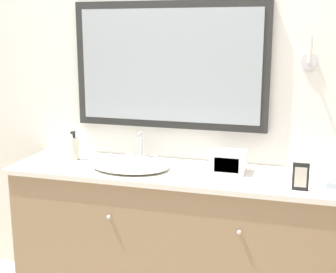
{
  "coord_description": "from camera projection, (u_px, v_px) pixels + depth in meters",
  "views": [
    {
      "loc": [
        0.64,
        -2.23,
        1.68
      ],
      "look_at": [
        -0.1,
        0.28,
        1.1
      ],
      "focal_mm": 50.0,
      "sensor_mm": 36.0,
      "label": 1
    }
  ],
  "objects": [
    {
      "name": "soap_bottle",
      "position": [
        74.0,
        148.0,
        2.93
      ],
      "size": [
        0.06,
        0.06,
        0.18
      ],
      "color": "beige",
      "rests_on": "vanity_counter"
    },
    {
      "name": "wall_back",
      "position": [
        195.0,
        98.0,
        2.88
      ],
      "size": [
        8.0,
        0.18,
        2.55
      ],
      "color": "white",
      "rests_on": "ground_plane"
    },
    {
      "name": "sink_basin",
      "position": [
        131.0,
        165.0,
        2.76
      ],
      "size": [
        0.47,
        0.4,
        0.18
      ],
      "color": "silver",
      "rests_on": "vanity_counter"
    },
    {
      "name": "picture_frame",
      "position": [
        301.0,
        177.0,
        2.35
      ],
      "size": [
        0.08,
        0.01,
        0.14
      ],
      "color": "black",
      "rests_on": "vanity_counter"
    },
    {
      "name": "metal_tray",
      "position": [
        279.0,
        175.0,
        2.6
      ],
      "size": [
        0.15,
        0.13,
        0.01
      ],
      "color": "silver",
      "rests_on": "vanity_counter"
    },
    {
      "name": "appliance_box",
      "position": [
        229.0,
        162.0,
        2.67
      ],
      "size": [
        0.19,
        0.16,
        0.12
      ],
      "color": "white",
      "rests_on": "vanity_counter"
    },
    {
      "name": "vanity_counter",
      "position": [
        183.0,
        243.0,
        2.79
      ],
      "size": [
        2.07,
        0.53,
        0.9
      ],
      "color": "#937556",
      "rests_on": "ground_plane"
    }
  ]
}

